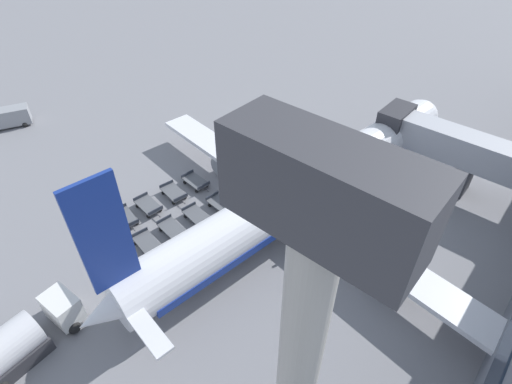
{
  "coord_description": "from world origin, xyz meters",
  "views": [
    {
      "loc": [
        27.16,
        -30.59,
        25.66
      ],
      "look_at": [
        8.42,
        -8.88,
        1.82
      ],
      "focal_mm": 28.0,
      "sensor_mm": 36.0,
      "label": 1
    }
  ],
  "objects_px": {
    "baggage_dolly_row_mid_a_col_b": "(173,229)",
    "baggage_dolly_row_far_col_a": "(196,182)",
    "airplane": "(304,190)",
    "baggage_dolly_row_mid_a_col_a": "(148,206)",
    "baggage_dolly_row_far_col_b": "(221,204)",
    "service_van": "(8,117)",
    "baggage_dolly_row_near_col_b": "(148,243)",
    "baggage_dolly_row_near_col_c": "(175,275)",
    "baggage_dolly_row_far_col_c": "(251,228)",
    "baggage_dolly_row_mid_a_col_c": "(203,258)",
    "baggage_dolly_row_mid_b_col_c": "(228,243)",
    "baggage_dolly_row_mid_b_col_a": "(174,193)",
    "baggage_dolly_row_near_col_a": "(125,218)",
    "fuel_tanker_secondary": "(18,343)",
    "baggage_dolly_row_mid_b_col_b": "(197,216)"
  },
  "relations": [
    {
      "from": "baggage_dolly_row_mid_a_col_b",
      "to": "baggage_dolly_row_far_col_a",
      "type": "xyz_separation_m",
      "value": [
        -3.53,
        5.99,
        0.0
      ]
    },
    {
      "from": "airplane",
      "to": "baggage_dolly_row_mid_a_col_b",
      "type": "bearing_deg",
      "value": -129.27
    },
    {
      "from": "baggage_dolly_row_mid_a_col_a",
      "to": "baggage_dolly_row_mid_a_col_b",
      "type": "height_order",
      "value": "same"
    },
    {
      "from": "baggage_dolly_row_far_col_b",
      "to": "service_van",
      "type": "bearing_deg",
      "value": -168.54
    },
    {
      "from": "airplane",
      "to": "baggage_dolly_row_far_col_b",
      "type": "xyz_separation_m",
      "value": [
        -6.54,
        -3.94,
        -2.84
      ]
    },
    {
      "from": "baggage_dolly_row_mid_a_col_a",
      "to": "baggage_dolly_row_far_col_a",
      "type": "relative_size",
      "value": 1.0
    },
    {
      "from": "baggage_dolly_row_near_col_b",
      "to": "baggage_dolly_row_near_col_c",
      "type": "bearing_deg",
      "value": -9.46
    },
    {
      "from": "baggage_dolly_row_far_col_c",
      "to": "baggage_dolly_row_near_col_c",
      "type": "bearing_deg",
      "value": -97.62
    },
    {
      "from": "baggage_dolly_row_mid_a_col_c",
      "to": "baggage_dolly_row_mid_b_col_c",
      "type": "height_order",
      "value": "same"
    },
    {
      "from": "service_van",
      "to": "baggage_dolly_row_mid_b_col_a",
      "type": "relative_size",
      "value": 1.49
    },
    {
      "from": "baggage_dolly_row_near_col_a",
      "to": "baggage_dolly_row_mid_b_col_a",
      "type": "height_order",
      "value": "same"
    },
    {
      "from": "baggage_dolly_row_near_col_a",
      "to": "baggage_dolly_row_mid_a_col_c",
      "type": "bearing_deg",
      "value": 8.88
    },
    {
      "from": "service_van",
      "to": "baggage_dolly_row_mid_b_col_a",
      "type": "bearing_deg",
      "value": 9.63
    },
    {
      "from": "airplane",
      "to": "service_van",
      "type": "height_order",
      "value": "airplane"
    },
    {
      "from": "airplane",
      "to": "baggage_dolly_row_mid_a_col_c",
      "type": "xyz_separation_m",
      "value": [
        -3.0,
        -9.64,
        -2.84
      ]
    },
    {
      "from": "baggage_dolly_row_mid_a_col_b",
      "to": "baggage_dolly_row_mid_a_col_c",
      "type": "height_order",
      "value": "same"
    },
    {
      "from": "fuel_tanker_secondary",
      "to": "baggage_dolly_row_near_col_b",
      "type": "height_order",
      "value": "fuel_tanker_secondary"
    },
    {
      "from": "baggage_dolly_row_far_col_b",
      "to": "baggage_dolly_row_near_col_b",
      "type": "bearing_deg",
      "value": -99.11
    },
    {
      "from": "baggage_dolly_row_mid_a_col_a",
      "to": "baggage_dolly_row_far_col_b",
      "type": "distance_m",
      "value": 6.93
    },
    {
      "from": "airplane",
      "to": "baggage_dolly_row_near_col_c",
      "type": "xyz_separation_m",
      "value": [
        -3.38,
        -12.39,
        -2.84
      ]
    },
    {
      "from": "baggage_dolly_row_far_col_a",
      "to": "baggage_dolly_row_mid_a_col_a",
      "type": "bearing_deg",
      "value": -97.11
    },
    {
      "from": "baggage_dolly_row_mid_a_col_c",
      "to": "baggage_dolly_row_far_col_a",
      "type": "distance_m",
      "value": 10.31
    },
    {
      "from": "baggage_dolly_row_near_col_b",
      "to": "baggage_dolly_row_near_col_c",
      "type": "relative_size",
      "value": 1.0
    },
    {
      "from": "service_van",
      "to": "airplane",
      "type": "bearing_deg",
      "value": 15.25
    },
    {
      "from": "baggage_dolly_row_far_col_b",
      "to": "baggage_dolly_row_mid_b_col_b",
      "type": "bearing_deg",
      "value": -101.88
    },
    {
      "from": "baggage_dolly_row_far_col_c",
      "to": "baggage_dolly_row_near_col_b",
      "type": "bearing_deg",
      "value": -127.04
    },
    {
      "from": "baggage_dolly_row_mid_b_col_b",
      "to": "baggage_dolly_row_far_col_c",
      "type": "bearing_deg",
      "value": 24.09
    },
    {
      "from": "airplane",
      "to": "baggage_dolly_row_far_col_c",
      "type": "height_order",
      "value": "airplane"
    },
    {
      "from": "baggage_dolly_row_mid_a_col_c",
      "to": "baggage_dolly_row_mid_b_col_a",
      "type": "xyz_separation_m",
      "value": [
        -8.32,
        3.87,
        0.0
      ]
    },
    {
      "from": "airplane",
      "to": "baggage_dolly_row_mid_a_col_b",
      "type": "xyz_separation_m",
      "value": [
        -7.48,
        -9.14,
        -2.84
      ]
    },
    {
      "from": "baggage_dolly_row_mid_b_col_c",
      "to": "baggage_dolly_row_near_col_b",
      "type": "bearing_deg",
      "value": -139.12
    },
    {
      "from": "baggage_dolly_row_near_col_c",
      "to": "baggage_dolly_row_mid_a_col_a",
      "type": "xyz_separation_m",
      "value": [
        -8.31,
        3.8,
        0.0
      ]
    },
    {
      "from": "service_van",
      "to": "baggage_dolly_row_near_col_b",
      "type": "relative_size",
      "value": 1.49
    },
    {
      "from": "baggage_dolly_row_near_col_b",
      "to": "baggage_dolly_row_far_col_a",
      "type": "relative_size",
      "value": 1.01
    },
    {
      "from": "baggage_dolly_row_near_col_a",
      "to": "baggage_dolly_row_mid_a_col_b",
      "type": "bearing_deg",
      "value": 23.08
    },
    {
      "from": "baggage_dolly_row_near_col_c",
      "to": "baggage_dolly_row_mid_b_col_b",
      "type": "relative_size",
      "value": 1.0
    },
    {
      "from": "baggage_dolly_row_mid_a_col_c",
      "to": "baggage_dolly_row_far_col_c",
      "type": "bearing_deg",
      "value": 82.48
    },
    {
      "from": "baggage_dolly_row_mid_a_col_c",
      "to": "baggage_dolly_row_far_col_c",
      "type": "distance_m",
      "value": 5.27
    },
    {
      "from": "baggage_dolly_row_mid_b_col_b",
      "to": "baggage_dolly_row_far_col_b",
      "type": "relative_size",
      "value": 1.01
    },
    {
      "from": "baggage_dolly_row_near_col_a",
      "to": "baggage_dolly_row_mid_a_col_c",
      "type": "relative_size",
      "value": 1.0
    },
    {
      "from": "airplane",
      "to": "baggage_dolly_row_mid_b_col_b",
      "type": "relative_size",
      "value": 11.51
    },
    {
      "from": "baggage_dolly_row_mid_b_col_c",
      "to": "baggage_dolly_row_mid_b_col_b",
      "type": "bearing_deg",
      "value": 172.39
    },
    {
      "from": "baggage_dolly_row_mid_a_col_a",
      "to": "baggage_dolly_row_near_col_a",
      "type": "bearing_deg",
      "value": -95.43
    },
    {
      "from": "baggage_dolly_row_mid_a_col_a",
      "to": "baggage_dolly_row_mid_a_col_c",
      "type": "relative_size",
      "value": 1.0
    },
    {
      "from": "baggage_dolly_row_near_col_b",
      "to": "baggage_dolly_row_mid_a_col_c",
      "type": "bearing_deg",
      "value": 22.87
    },
    {
      "from": "baggage_dolly_row_mid_a_col_c",
      "to": "baggage_dolly_row_mid_b_col_a",
      "type": "height_order",
      "value": "same"
    },
    {
      "from": "baggage_dolly_row_near_col_a",
      "to": "baggage_dolly_row_near_col_b",
      "type": "relative_size",
      "value": 1.0
    },
    {
      "from": "baggage_dolly_row_near_col_a",
      "to": "baggage_dolly_row_far_col_a",
      "type": "height_order",
      "value": "same"
    },
    {
      "from": "airplane",
      "to": "baggage_dolly_row_far_col_a",
      "type": "xyz_separation_m",
      "value": [
        -11.01,
        -3.15,
        -2.84
      ]
    },
    {
      "from": "baggage_dolly_row_mid_b_col_c",
      "to": "baggage_dolly_row_near_col_c",
      "type": "bearing_deg",
      "value": -98.75
    }
  ]
}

